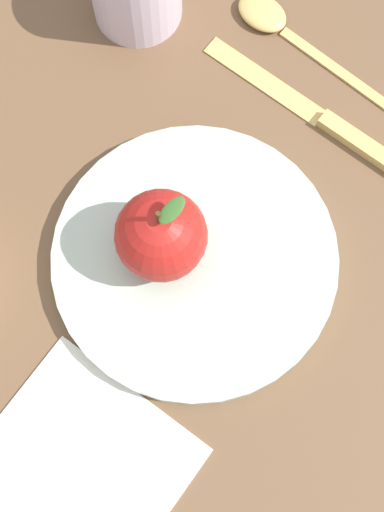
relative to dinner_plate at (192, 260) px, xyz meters
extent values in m
plane|color=brown|center=(0.00, 0.02, -0.01)|extent=(2.40, 2.40, 0.00)
cylinder|color=#B2C6B2|center=(0.00, 0.00, 0.00)|extent=(0.23, 0.23, 0.01)
torus|color=#B2C6B2|center=(0.00, 0.00, 0.00)|extent=(0.23, 0.23, 0.01)
sphere|color=#B21E19|center=(-0.02, 0.02, 0.04)|extent=(0.07, 0.07, 0.07)
cylinder|color=#4C3319|center=(-0.02, 0.02, 0.08)|extent=(0.00, 0.00, 0.02)
ellipsoid|color=#386628|center=(-0.01, 0.02, 0.09)|extent=(0.03, 0.02, 0.01)
cube|color=#D8B766|center=(0.12, 0.13, -0.01)|extent=(0.08, 0.11, 0.00)
cube|color=#D8B766|center=(0.17, 0.04, 0.00)|extent=(0.06, 0.08, 0.01)
ellipsoid|color=#D8B766|center=(0.14, 0.19, 0.00)|extent=(0.05, 0.06, 0.01)
cube|color=#D8B766|center=(0.18, 0.12, -0.01)|extent=(0.06, 0.11, 0.01)
cube|color=silver|center=(-0.13, -0.12, -0.01)|extent=(0.19, 0.19, 0.00)
camera|label=1|loc=(-0.06, -0.15, 0.55)|focal=50.06mm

